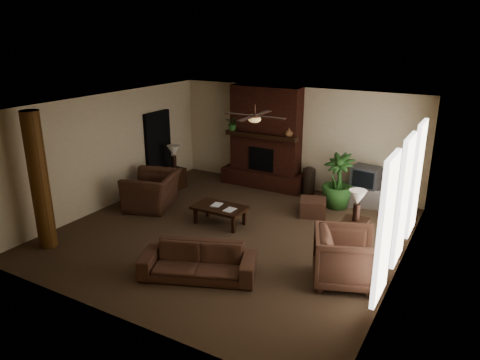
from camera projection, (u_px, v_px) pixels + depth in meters
The scene contains 23 objects.
room_shell at pixel (231, 172), 9.38m from camera, with size 7.00×7.00×7.00m.
fireplace at pixel (265, 146), 12.49m from camera, with size 2.40×0.70×2.80m.
windows at pixel (403, 200), 7.94m from camera, with size 0.08×3.65×2.35m.
log_column at pixel (39, 181), 8.78m from camera, with size 0.36×0.36×2.80m, color brown.
doorway at pixel (158, 149), 12.58m from camera, with size 0.10×1.00×2.10m, color black.
ceiling_fan at pixel (255, 118), 9.08m from camera, with size 1.35×1.35×0.37m.
sofa at pixel (198, 256), 7.95m from camera, with size 2.05×0.60×0.80m, color #482C1F.
armchair_left at pixel (152, 185), 11.08m from camera, with size 1.33×0.87×1.17m, color #482C1F.
armchair_right at pixel (345, 255), 7.71m from camera, with size 1.03×0.97×1.06m, color #482C1F.
coffee_table at pixel (220, 209), 10.14m from camera, with size 1.20×0.70×0.43m.
ottoman at pixel (313, 207), 10.68m from camera, with size 0.60×0.60×0.40m, color #482C1F.
tv_stand at pixel (363, 196), 11.28m from camera, with size 0.85×0.50×0.50m, color #B5B5B7.
tv at pixel (366, 177), 11.12m from camera, with size 0.71×0.60×0.52m.
floor_vase at pixel (309, 179), 12.02m from camera, with size 0.34×0.34×0.77m.
floor_plant at pixel (337, 192), 11.14m from camera, with size 0.77×1.37×0.77m, color #2A5522.
side_table_left at pixel (174, 178), 12.56m from camera, with size 0.50×0.50×0.55m, color black.
lamp_left at pixel (174, 153), 12.39m from camera, with size 0.37×0.37×0.65m.
side_table_right at pixel (354, 232), 9.20m from camera, with size 0.50×0.50×0.55m, color black.
lamp_right at pixel (357, 200), 8.94m from camera, with size 0.38×0.38×0.65m.
mantel_plant at pixel (233, 125), 12.45m from camera, with size 0.38×0.42×0.33m, color #2A5522.
mantel_vase at pixel (289, 132), 11.77m from camera, with size 0.22×0.23×0.22m, color brown.
book_a at pixel (212, 199), 10.17m from camera, with size 0.22×0.03×0.29m, color #999999.
book_b at pixel (226, 203), 9.91m from camera, with size 0.21×0.02×0.29m, color #999999.
Camera 1 is at (4.59, -7.68, 4.22)m, focal length 33.47 mm.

